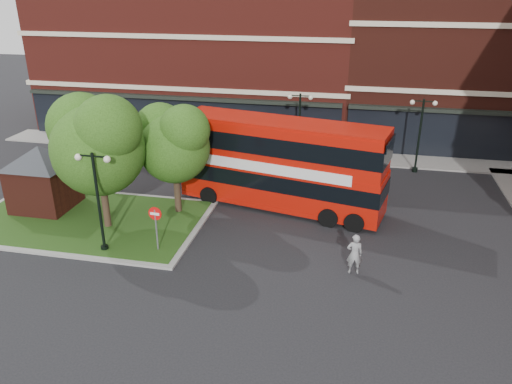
% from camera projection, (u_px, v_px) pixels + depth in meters
% --- Properties ---
extents(ground, '(120.00, 120.00, 0.00)m').
position_uv_depth(ground, '(214.00, 266.00, 22.84)').
color(ground, black).
rests_on(ground, ground).
extents(pavement_far, '(44.00, 3.00, 0.12)m').
position_uv_depth(pavement_far, '(275.00, 152.00, 37.66)').
color(pavement_far, slate).
rests_on(pavement_far, ground).
extents(terrace_far_left, '(26.00, 12.00, 14.00)m').
position_uv_depth(terrace_far_left, '(200.00, 43.00, 43.19)').
color(terrace_far_left, maroon).
rests_on(terrace_far_left, ground).
extents(terrace_far_right, '(18.00, 12.00, 16.00)m').
position_uv_depth(terrace_far_right, '(471.00, 36.00, 38.63)').
color(terrace_far_right, '#471911').
rests_on(terrace_far_right, ground).
extents(traffic_island, '(12.60, 7.60, 0.15)m').
position_uv_depth(traffic_island, '(87.00, 220.00, 27.02)').
color(traffic_island, gray).
rests_on(traffic_island, ground).
extents(kiosk, '(6.51, 6.51, 3.60)m').
position_uv_depth(kiosk, '(42.00, 171.00, 27.60)').
color(kiosk, '#471911').
rests_on(kiosk, traffic_island).
extents(tree_island_west, '(5.40, 4.71, 7.21)m').
position_uv_depth(tree_island_west, '(96.00, 140.00, 24.51)').
color(tree_island_west, '#2D2116').
rests_on(tree_island_west, ground).
extents(tree_island_east, '(4.46, 3.90, 6.29)m').
position_uv_depth(tree_island_east, '(173.00, 140.00, 26.40)').
color(tree_island_east, '#2D2116').
rests_on(tree_island_east, ground).
extents(lamp_island, '(1.72, 0.36, 5.00)m').
position_uv_depth(lamp_island, '(98.00, 198.00, 22.94)').
color(lamp_island, black).
rests_on(lamp_island, ground).
extents(lamp_far_left, '(1.72, 0.36, 5.00)m').
position_uv_depth(lamp_far_left, '(299.00, 125.00, 34.39)').
color(lamp_far_left, black).
rests_on(lamp_far_left, ground).
extents(lamp_far_right, '(1.72, 0.36, 5.00)m').
position_uv_depth(lamp_far_right, '(420.00, 132.00, 32.88)').
color(lamp_far_right, black).
rests_on(lamp_far_right, ground).
extents(bus, '(11.91, 5.09, 4.44)m').
position_uv_depth(bus, '(281.00, 159.00, 27.69)').
color(bus, '#B11107').
rests_on(bus, ground).
extents(woman, '(0.75, 0.54, 1.91)m').
position_uv_depth(woman, '(355.00, 254.00, 21.93)').
color(woman, gray).
rests_on(woman, ground).
extents(car_silver, '(3.60, 1.49, 1.22)m').
position_uv_depth(car_silver, '(260.00, 147.00, 36.99)').
color(car_silver, '#9D9FA4').
rests_on(car_silver, ground).
extents(car_white, '(4.85, 1.86, 1.58)m').
position_uv_depth(car_white, '(319.00, 154.00, 34.91)').
color(car_white, silver).
rests_on(car_white, ground).
extents(no_entry_sign, '(0.65, 0.10, 2.36)m').
position_uv_depth(no_entry_sign, '(156.00, 220.00, 23.35)').
color(no_entry_sign, slate).
rests_on(no_entry_sign, ground).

